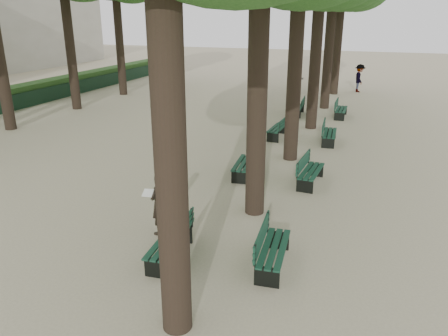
% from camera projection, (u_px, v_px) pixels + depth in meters
% --- Properties ---
extents(ground, '(120.00, 120.00, 0.00)m').
position_uv_depth(ground, '(156.00, 256.00, 10.01)').
color(ground, tan).
rests_on(ground, ground).
extents(bench_left_0, '(0.72, 1.84, 0.92)m').
position_uv_depth(bench_left_0, '(170.00, 248.00, 9.80)').
color(bench_left_0, black).
rests_on(bench_left_0, ground).
extents(bench_left_1, '(0.75, 1.85, 0.92)m').
position_uv_depth(bench_left_1, '(244.00, 168.00, 14.84)').
color(bench_left_1, black).
rests_on(bench_left_1, ground).
extents(bench_left_2, '(0.64, 1.82, 0.92)m').
position_uv_depth(bench_left_2, '(277.00, 132.00, 19.35)').
color(bench_left_2, black).
rests_on(bench_left_2, ground).
extents(bench_left_3, '(0.69, 1.83, 0.92)m').
position_uv_depth(bench_left_3, '(298.00, 110.00, 23.65)').
color(bench_left_3, black).
rests_on(bench_left_3, ground).
extents(bench_right_0, '(0.71, 1.84, 0.92)m').
position_uv_depth(bench_right_0, '(273.00, 255.00, 9.50)').
color(bench_right_0, black).
rests_on(bench_right_0, ground).
extents(bench_right_1, '(0.69, 1.83, 0.92)m').
position_uv_depth(bench_right_1, '(311.00, 176.00, 14.10)').
color(bench_right_1, black).
rests_on(bench_right_1, ground).
extents(bench_right_2, '(0.69, 1.83, 0.92)m').
position_uv_depth(bench_right_2, '(329.00, 137.00, 18.55)').
color(bench_right_2, black).
rests_on(bench_right_2, ground).
extents(bench_right_3, '(0.58, 1.80, 0.92)m').
position_uv_depth(bench_right_3, '(341.00, 112.00, 23.10)').
color(bench_right_3, black).
rests_on(bench_right_3, ground).
extents(man_with_map, '(0.64, 0.68, 1.60)m').
position_uv_depth(man_with_map, '(159.00, 204.00, 10.79)').
color(man_with_map, black).
rests_on(man_with_map, ground).
extents(pedestrian_b, '(0.64, 1.29, 1.91)m').
position_uv_depth(pedestrian_b, '(359.00, 78.00, 30.34)').
color(pedestrian_b, '#262628').
rests_on(pedestrian_b, ground).
extents(pedestrian_e, '(1.55, 0.47, 1.65)m').
position_uv_depth(pedestrian_e, '(160.00, 75.00, 32.68)').
color(pedestrian_e, '#262628').
rests_on(pedestrian_e, ground).
extents(pedestrian_a, '(0.89, 0.48, 1.75)m').
position_uv_depth(pedestrian_a, '(297.00, 80.00, 30.30)').
color(pedestrian_a, '#262628').
rests_on(pedestrian_a, ground).
extents(fence, '(0.08, 42.00, 0.90)m').
position_uv_depth(fence, '(9.00, 104.00, 24.34)').
color(fence, black).
rests_on(fence, ground).
extents(building_far, '(12.00, 16.00, 7.00)m').
position_uv_depth(building_far, '(9.00, 30.00, 45.85)').
color(building_far, '#B7B2A3').
rests_on(building_far, ground).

